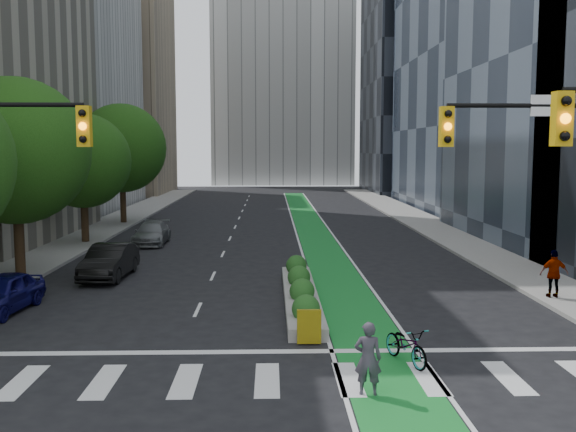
{
  "coord_description": "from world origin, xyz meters",
  "views": [
    {
      "loc": [
        0.1,
        -16.29,
        5.69
      ],
      "look_at": [
        0.79,
        9.13,
        3.0
      ],
      "focal_mm": 40.0,
      "sensor_mm": 36.0,
      "label": 1
    }
  ],
  "objects": [
    {
      "name": "median_planter",
      "position": [
        1.2,
        7.04,
        0.37
      ],
      "size": [
        1.2,
        10.26,
        1.1
      ],
      "color": "gray",
      "rests_on": "ground"
    },
    {
      "name": "pedestrian_far",
      "position": [
        10.64,
        6.92,
        1.04
      ],
      "size": [
        1.07,
        0.49,
        1.79
      ],
      "primitive_type": "imported",
      "rotation": [
        0.0,
        0.0,
        3.09
      ],
      "color": "gray",
      "rests_on": "sidewalk_right"
    },
    {
      "name": "bike_lane_paint",
      "position": [
        3.0,
        30.0,
        0.01
      ],
      "size": [
        2.2,
        70.0,
        0.01
      ],
      "primitive_type": "cube",
      "color": "#167C2B",
      "rests_on": "ground"
    },
    {
      "name": "tree_far",
      "position": [
        -11.0,
        32.0,
        5.69
      ],
      "size": [
        6.6,
        6.6,
        9.0
      ],
      "color": "black",
      "rests_on": "ground"
    },
    {
      "name": "tree_midfar",
      "position": [
        -11.0,
        22.0,
        4.95
      ],
      "size": [
        5.6,
        5.6,
        7.76
      ],
      "color": "black",
      "rests_on": "ground"
    },
    {
      "name": "tree_mid",
      "position": [
        -11.0,
        12.0,
        5.57
      ],
      "size": [
        6.4,
        6.4,
        8.78
      ],
      "color": "black",
      "rests_on": "ground"
    },
    {
      "name": "bicycle",
      "position": [
        3.69,
        0.17,
        0.5
      ],
      "size": [
        1.31,
        2.03,
        1.01
      ],
      "primitive_type": "imported",
      "rotation": [
        0.0,
        0.0,
        0.36
      ],
      "color": "gray",
      "rests_on": "ground"
    },
    {
      "name": "sidewalk_right",
      "position": [
        11.8,
        25.0,
        0.07
      ],
      "size": [
        3.6,
        90.0,
        0.15
      ],
      "primitive_type": "cube",
      "color": "gray",
      "rests_on": "ground"
    },
    {
      "name": "building_tan_far",
      "position": [
        -20.0,
        66.0,
        13.0
      ],
      "size": [
        14.0,
        16.0,
        26.0
      ],
      "primitive_type": "cube",
      "color": "tan",
      "rests_on": "ground"
    },
    {
      "name": "parked_car_left_mid",
      "position": [
        -7.0,
        11.69,
        0.74
      ],
      "size": [
        1.76,
        4.57,
        1.48
      ],
      "primitive_type": "imported",
      "rotation": [
        0.0,
        0.0,
        -0.04
      ],
      "color": "black",
      "rests_on": "ground"
    },
    {
      "name": "parked_car_left_far",
      "position": [
        -7.0,
        21.74,
        0.65
      ],
      "size": [
        1.86,
        4.49,
        1.3
      ],
      "primitive_type": "imported",
      "rotation": [
        0.0,
        0.0,
        0.01
      ],
      "color": "slate",
      "rests_on": "ground"
    },
    {
      "name": "ground",
      "position": [
        0.0,
        0.0,
        0.0
      ],
      "size": [
        160.0,
        160.0,
        0.0
      ],
      "primitive_type": "plane",
      "color": "black",
      "rests_on": "ground"
    },
    {
      "name": "building_dark_end",
      "position": [
        20.0,
        68.0,
        14.0
      ],
      "size": [
        14.0,
        18.0,
        28.0
      ],
      "primitive_type": "cube",
      "color": "black",
      "rests_on": "ground"
    },
    {
      "name": "cyclist",
      "position": [
        2.33,
        -2.0,
        0.87
      ],
      "size": [
        0.68,
        0.48,
        1.73
      ],
      "primitive_type": "imported",
      "rotation": [
        0.0,
        0.0,
        3.03
      ],
      "color": "#3E3844",
      "rests_on": "ground"
    },
    {
      "name": "sidewalk_left",
      "position": [
        -11.8,
        25.0,
        0.07
      ],
      "size": [
        3.6,
        90.0,
        0.15
      ],
      "primitive_type": "cube",
      "color": "gray",
      "rests_on": "ground"
    },
    {
      "name": "parked_car_left_near",
      "position": [
        -9.25,
        5.8,
        0.68
      ],
      "size": [
        2.03,
        4.15,
        1.36
      ],
      "primitive_type": "imported",
      "rotation": [
        0.0,
        0.0,
        -0.11
      ],
      "color": "#0E0D53",
      "rests_on": "ground"
    }
  ]
}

